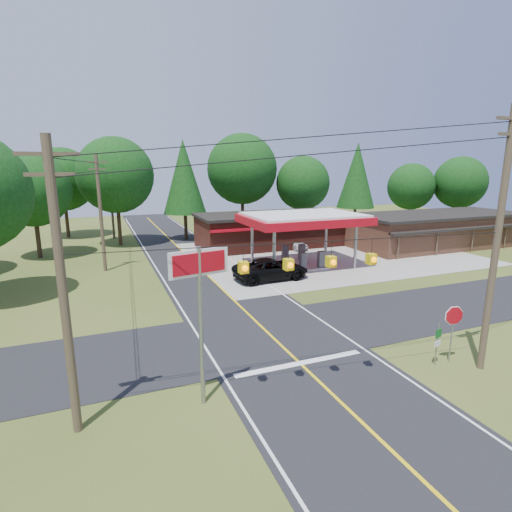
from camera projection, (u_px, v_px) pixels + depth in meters
name	position (u px, v px, depth m)	size (l,w,h in m)	color
ground	(269.00, 334.00, 21.95)	(120.00, 120.00, 0.00)	#394C1A
main_highway	(269.00, 334.00, 21.94)	(8.00, 120.00, 0.02)	black
cross_road	(269.00, 334.00, 21.94)	(70.00, 7.00, 0.02)	black
lane_center_yellow	(269.00, 334.00, 21.94)	(0.15, 110.00, 0.00)	yellow
gas_canopy	(303.00, 220.00, 36.04)	(10.60, 7.40, 4.88)	gray
convenience_store	(269.00, 230.00, 45.97)	(16.40, 7.55, 3.80)	#4C1D15
strip_building	(436.00, 229.00, 46.12)	(20.40, 8.75, 3.80)	#3F251A
utility_pole_near_right	(497.00, 240.00, 17.00)	(1.80, 0.30, 11.50)	#473828
utility_pole_near_left	(62.00, 288.00, 12.84)	(1.80, 0.30, 10.00)	#473828
utility_pole_far_left	(101.00, 212.00, 34.23)	(1.80, 0.30, 10.00)	#473828
utility_pole_north	(111.00, 201.00, 50.28)	(0.30, 0.30, 9.50)	#473828
overhead_beacons	(311.00, 244.00, 14.78)	(17.04, 2.04, 1.03)	black
treeline_backdrop	(187.00, 181.00, 42.36)	(70.27, 51.59, 13.30)	#332316
suv_car	(271.00, 269.00, 32.45)	(6.20, 6.20, 1.72)	black
sedan_car	(295.00, 243.00, 44.48)	(3.81, 3.81, 1.30)	silver
big_stop_sign	(200.00, 291.00, 14.60)	(2.29, 0.53, 6.23)	gray
octagonal_stop_sign	(454.00, 320.00, 18.44)	(0.94, 0.23, 2.79)	gray
route_sign_post	(438.00, 341.00, 18.32)	(0.42, 0.13, 2.06)	gray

